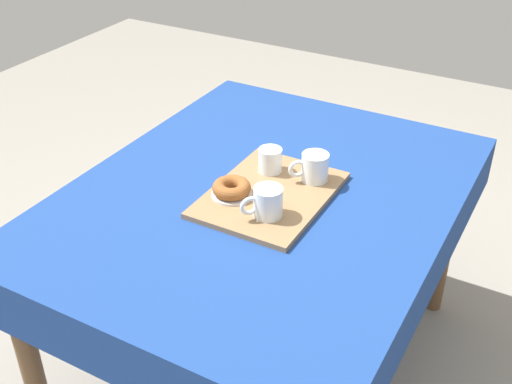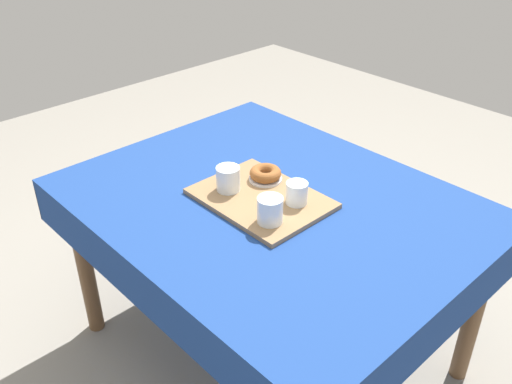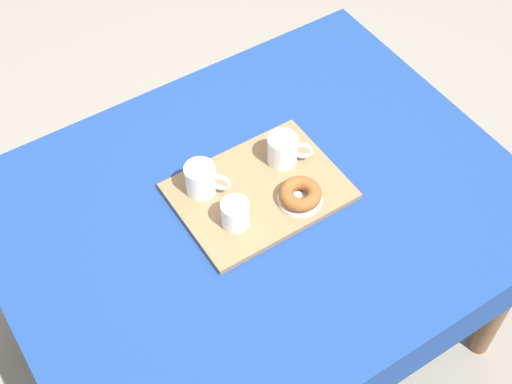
{
  "view_description": "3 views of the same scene",
  "coord_description": "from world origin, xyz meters",
  "px_view_note": "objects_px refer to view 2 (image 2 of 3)",
  "views": [
    {
      "loc": [
        -1.43,
        -0.77,
        1.75
      ],
      "look_at": [
        -0.04,
        0.0,
        0.75
      ],
      "focal_mm": 45.17,
      "sensor_mm": 36.0,
      "label": 1
    },
    {
      "loc": [
        1.14,
        -1.14,
        1.74
      ],
      "look_at": [
        -0.04,
        -0.04,
        0.75
      ],
      "focal_mm": 39.03,
      "sensor_mm": 36.0,
      "label": 2
    },
    {
      "loc": [
        0.63,
        0.95,
        2.22
      ],
      "look_at": [
        0.01,
        -0.01,
        0.78
      ],
      "focal_mm": 49.86,
      "sensor_mm": 36.0,
      "label": 3
    }
  ],
  "objects_px": {
    "donut_plate_left": "(265,179)",
    "sugar_donut_left": "(265,173)",
    "tea_mug_right": "(270,210)",
    "serving_tray": "(261,198)",
    "tea_mug_left": "(228,179)",
    "water_glass_near": "(297,194)",
    "dining_table": "(271,220)"
  },
  "relations": [
    {
      "from": "dining_table",
      "to": "tea_mug_left",
      "type": "relative_size",
      "value": 12.43
    },
    {
      "from": "donut_plate_left",
      "to": "dining_table",
      "type": "bearing_deg",
      "value": -32.77
    },
    {
      "from": "serving_tray",
      "to": "tea_mug_right",
      "type": "relative_size",
      "value": 4.15
    },
    {
      "from": "serving_tray",
      "to": "tea_mug_right",
      "type": "xyz_separation_m",
      "value": [
        0.13,
        -0.08,
        0.05
      ]
    },
    {
      "from": "dining_table",
      "to": "donut_plate_left",
      "type": "distance_m",
      "value": 0.15
    },
    {
      "from": "dining_table",
      "to": "tea_mug_left",
      "type": "distance_m",
      "value": 0.21
    },
    {
      "from": "tea_mug_right",
      "to": "water_glass_near",
      "type": "bearing_deg",
      "value": 96.88
    },
    {
      "from": "dining_table",
      "to": "tea_mug_left",
      "type": "height_order",
      "value": "tea_mug_left"
    },
    {
      "from": "tea_mug_left",
      "to": "tea_mug_right",
      "type": "distance_m",
      "value": 0.24
    },
    {
      "from": "dining_table",
      "to": "water_glass_near",
      "type": "height_order",
      "value": "water_glass_near"
    },
    {
      "from": "dining_table",
      "to": "tea_mug_right",
      "type": "height_order",
      "value": "tea_mug_right"
    },
    {
      "from": "water_glass_near",
      "to": "tea_mug_left",
      "type": "bearing_deg",
      "value": -153.82
    },
    {
      "from": "dining_table",
      "to": "tea_mug_left",
      "type": "xyz_separation_m",
      "value": [
        -0.13,
        -0.08,
        0.14
      ]
    },
    {
      "from": "dining_table",
      "to": "tea_mug_right",
      "type": "xyz_separation_m",
      "value": [
        0.11,
        -0.11,
        0.14
      ]
    },
    {
      "from": "tea_mug_left",
      "to": "tea_mug_right",
      "type": "xyz_separation_m",
      "value": [
        0.24,
        -0.03,
        0.0
      ]
    },
    {
      "from": "serving_tray",
      "to": "tea_mug_right",
      "type": "bearing_deg",
      "value": -32.7
    },
    {
      "from": "sugar_donut_left",
      "to": "dining_table",
      "type": "bearing_deg",
      "value": -32.77
    },
    {
      "from": "tea_mug_left",
      "to": "water_glass_near",
      "type": "height_order",
      "value": "tea_mug_left"
    },
    {
      "from": "tea_mug_left",
      "to": "sugar_donut_left",
      "type": "distance_m",
      "value": 0.15
    },
    {
      "from": "sugar_donut_left",
      "to": "donut_plate_left",
      "type": "bearing_deg",
      "value": 0.0
    },
    {
      "from": "tea_mug_left",
      "to": "water_glass_near",
      "type": "xyz_separation_m",
      "value": [
        0.22,
        0.11,
        -0.01
      ]
    },
    {
      "from": "tea_mug_left",
      "to": "tea_mug_right",
      "type": "relative_size",
      "value": 1.04
    },
    {
      "from": "serving_tray",
      "to": "water_glass_near",
      "type": "bearing_deg",
      "value": 27.91
    },
    {
      "from": "donut_plate_left",
      "to": "sugar_donut_left",
      "type": "height_order",
      "value": "sugar_donut_left"
    },
    {
      "from": "serving_tray",
      "to": "water_glass_near",
      "type": "xyz_separation_m",
      "value": [
        0.11,
        0.06,
        0.04
      ]
    },
    {
      "from": "water_glass_near",
      "to": "sugar_donut_left",
      "type": "bearing_deg",
      "value": 170.42
    },
    {
      "from": "serving_tray",
      "to": "tea_mug_right",
      "type": "distance_m",
      "value": 0.16
    },
    {
      "from": "tea_mug_right",
      "to": "sugar_donut_left",
      "type": "height_order",
      "value": "tea_mug_right"
    },
    {
      "from": "water_glass_near",
      "to": "donut_plate_left",
      "type": "bearing_deg",
      "value": 170.42
    },
    {
      "from": "serving_tray",
      "to": "sugar_donut_left",
      "type": "height_order",
      "value": "sugar_donut_left"
    },
    {
      "from": "water_glass_near",
      "to": "donut_plate_left",
      "type": "distance_m",
      "value": 0.19
    },
    {
      "from": "tea_mug_right",
      "to": "sugar_donut_left",
      "type": "distance_m",
      "value": 0.26
    }
  ]
}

